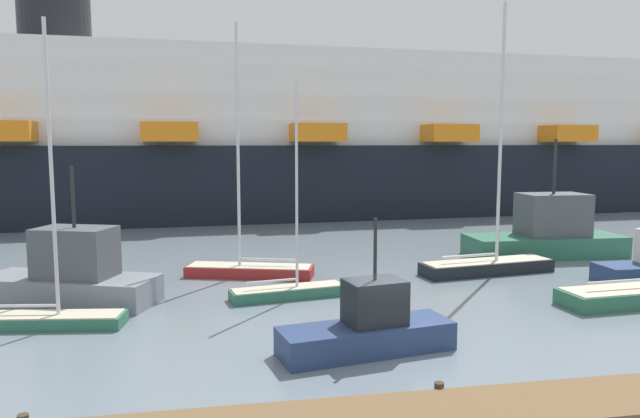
% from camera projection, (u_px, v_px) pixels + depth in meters
% --- Properties ---
extents(ground_plane, '(600.00, 600.00, 0.00)m').
position_uv_depth(ground_plane, '(390.00, 352.00, 18.50)').
color(ground_plane, slate).
extents(sailboat_0, '(5.58, 2.04, 10.78)m').
position_uv_depth(sailboat_0, '(47.00, 313.00, 20.92)').
color(sailboat_0, '#2D6B51').
rests_on(sailboat_0, ground_plane).
extents(sailboat_1, '(7.09, 2.66, 13.33)m').
position_uv_depth(sailboat_1, '(487.00, 261.00, 29.54)').
color(sailboat_1, black).
rests_on(sailboat_1, ground_plane).
extents(sailboat_2, '(6.91, 2.32, 10.31)m').
position_uv_depth(sailboat_2, '(640.00, 292.00, 23.95)').
color(sailboat_2, '#2D6B51').
rests_on(sailboat_2, ground_plane).
extents(sailboat_3, '(5.04, 1.99, 8.99)m').
position_uv_depth(sailboat_3, '(289.00, 288.00, 24.86)').
color(sailboat_3, '#2D6B51').
rests_on(sailboat_3, ground_plane).
extents(sailboat_4, '(6.40, 3.30, 12.19)m').
position_uv_depth(sailboat_4, '(249.00, 265.00, 28.84)').
color(sailboat_4, maroon).
rests_on(sailboat_4, ground_plane).
extents(fishing_boat_0, '(5.77, 2.69, 4.24)m').
position_uv_depth(fishing_boat_0, '(369.00, 328.00, 18.41)').
color(fishing_boat_0, navy).
rests_on(fishing_boat_0, ground_plane).
extents(fishing_boat_2, '(7.55, 4.78, 5.64)m').
position_uv_depth(fishing_boat_2, '(72.00, 276.00, 23.94)').
color(fishing_boat_2, gray).
rests_on(fishing_boat_2, ground_plane).
extents(fishing_boat_3, '(9.02, 3.35, 6.77)m').
position_uv_depth(fishing_boat_3, '(547.00, 234.00, 34.02)').
color(fishing_boat_3, '#2D6B51').
rests_on(fishing_boat_3, ground_plane).
extents(channel_buoy_0, '(0.60, 0.60, 1.56)m').
position_uv_depth(channel_buoy_0, '(572.00, 237.00, 39.15)').
color(channel_buoy_0, red).
rests_on(channel_buoy_0, ground_plane).
extents(cruise_ship, '(115.84, 23.69, 20.37)m').
position_uv_depth(cruise_ship, '(295.00, 143.00, 55.32)').
color(cruise_ship, black).
rests_on(cruise_ship, ground_plane).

